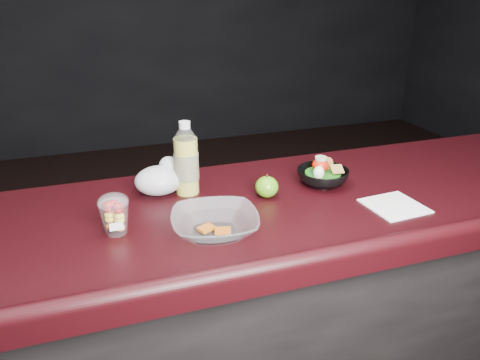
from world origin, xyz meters
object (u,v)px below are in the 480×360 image
at_px(snack_bowl, 322,175).
at_px(takeout_bowl, 215,224).
at_px(fruit_cup, 114,213).
at_px(lemonade_bottle, 186,164).
at_px(green_apple, 267,187).

xyz_separation_m(snack_bowl, takeout_bowl, (-0.43, -0.20, -0.00)).
xyz_separation_m(fruit_cup, takeout_bowl, (0.25, -0.09, -0.03)).
xyz_separation_m(lemonade_bottle, snack_bowl, (0.44, -0.08, -0.07)).
distance_m(lemonade_bottle, snack_bowl, 0.45).
height_order(lemonade_bottle, snack_bowl, lemonade_bottle).
distance_m(lemonade_bottle, green_apple, 0.26).
distance_m(green_apple, takeout_bowl, 0.28).
bearing_deg(snack_bowl, fruit_cup, -170.34).
bearing_deg(lemonade_bottle, snack_bowl, -10.36).
xyz_separation_m(lemonade_bottle, takeout_bowl, (0.01, -0.28, -0.07)).
relative_size(fruit_cup, takeout_bowl, 0.43).
height_order(lemonade_bottle, green_apple, lemonade_bottle).
height_order(fruit_cup, snack_bowl, fruit_cup).
bearing_deg(green_apple, snack_bowl, 8.62).
distance_m(fruit_cup, snack_bowl, 0.69).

